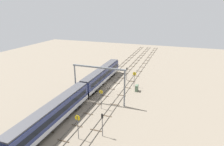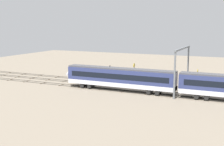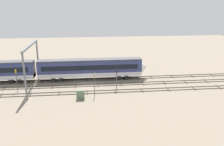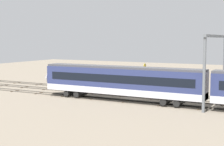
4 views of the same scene
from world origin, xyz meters
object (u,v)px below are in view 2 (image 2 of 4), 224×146
object	(u,v)px
overhead_gantry	(182,61)
speed_sign_far_trackside	(134,69)
speed_sign_near_foreground	(197,77)
signal_light_trackside_approach	(110,72)
relay_cabinet	(146,79)

from	to	relation	value
overhead_gantry	speed_sign_far_trackside	distance (m)	14.48
speed_sign_near_foreground	signal_light_trackside_approach	xyz separation A→B (m)	(20.56, -0.50, -0.25)
speed_sign_near_foreground	speed_sign_far_trackside	bearing A→B (deg)	-14.84
overhead_gantry	signal_light_trackside_approach	size ratio (longest dim) A/B	3.18
overhead_gantry	speed_sign_far_trackside	xyz separation A→B (m)	(12.76, -5.92, -3.42)
overhead_gantry	relay_cabinet	size ratio (longest dim) A/B	7.71
signal_light_trackside_approach	speed_sign_far_trackside	bearing A→B (deg)	-143.00
relay_cabinet	speed_sign_near_foreground	bearing A→B (deg)	156.81
signal_light_trackside_approach	overhead_gantry	bearing A→B (deg)	172.71
overhead_gantry	relay_cabinet	bearing A→B (deg)	-36.07
signal_light_trackside_approach	speed_sign_near_foreground	bearing A→B (deg)	178.62
signal_light_trackside_approach	relay_cabinet	distance (m)	9.32
overhead_gantry	signal_light_trackside_approach	bearing A→B (deg)	-7.29
signal_light_trackside_approach	relay_cabinet	xyz separation A→B (m)	(-7.58, -5.06, -1.95)
overhead_gantry	relay_cabinet	distance (m)	13.68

